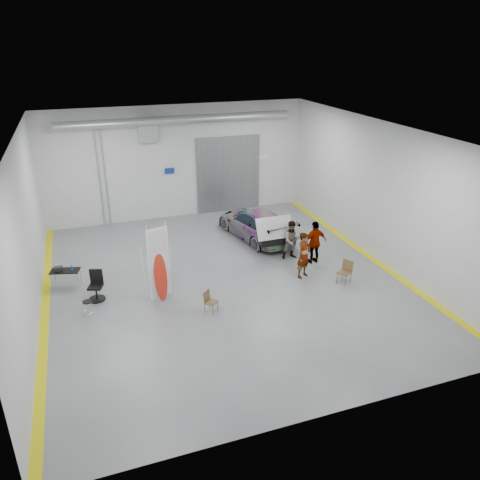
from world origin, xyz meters
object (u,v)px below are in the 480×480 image
object	(u,v)px
person_c	(315,242)
shop_stool	(88,309)
person_a	(304,255)
folding_chair_far	(344,277)
folding_chair_near	(211,306)
person_b	(292,240)
surfboard_display	(158,270)
office_chair	(96,287)
sedan_car	(256,224)
work_table	(63,271)

from	to	relation	value
person_c	shop_stool	world-z (taller)	person_c
person_a	folding_chair_far	world-z (taller)	person_a
person_a	folding_chair_far	bearing A→B (deg)	-67.44
folding_chair_near	person_b	bearing A→B (deg)	-8.97
surfboard_display	folding_chair_near	size ratio (longest dim) A/B	3.69
person_a	folding_chair_near	bearing A→B (deg)	170.86
person_b	person_c	world-z (taller)	person_c
person_b	office_chair	world-z (taller)	person_b
surfboard_display	office_chair	world-z (taller)	surfboard_display
surfboard_display	folding_chair_far	xyz separation A→B (m)	(7.21, -1.18, -0.95)
sedan_car	person_b	bearing A→B (deg)	92.18
surfboard_display	office_chair	distance (m)	2.51
work_table	person_a	bearing A→B (deg)	-14.40
sedan_car	surfboard_display	world-z (taller)	surfboard_display
surfboard_display	work_table	xyz separation A→B (m)	(-3.36, 2.30, -0.55)
sedan_car	person_c	distance (m)	3.76
sedan_car	person_a	xyz separation A→B (m)	(0.36, -4.52, 0.26)
shop_stool	folding_chair_near	bearing A→B (deg)	-15.64
person_b	surfboard_display	distance (m)	6.47
folding_chair_near	person_c	bearing A→B (deg)	-18.73
folding_chair_near	shop_stool	xyz separation A→B (m)	(-4.19, 1.17, 0.05)
person_c	office_chair	distance (m)	9.24
shop_stool	sedan_car	bearing A→B (deg)	30.15
work_table	office_chair	xyz separation A→B (m)	(1.12, -1.45, -0.19)
work_table	person_c	bearing A→B (deg)	-7.40
shop_stool	surfboard_display	bearing A→B (deg)	6.87
person_a	office_chair	bearing A→B (deg)	146.44
work_table	sedan_car	bearing A→B (deg)	13.44
folding_chair_far	work_table	bearing A→B (deg)	-135.86
person_b	folding_chair_far	size ratio (longest dim) A/B	1.80
person_a	shop_stool	size ratio (longest dim) A/B	3.09
folding_chair_near	folding_chair_far	world-z (taller)	folding_chair_far
person_b	office_chair	xyz separation A→B (m)	(-8.48, -0.81, -0.37)
shop_stool	office_chair	size ratio (longest dim) A/B	0.54
work_table	person_b	bearing A→B (deg)	-3.79
office_chair	shop_stool	bearing A→B (deg)	-87.95
folding_chair_near	office_chair	size ratio (longest dim) A/B	0.72
person_a	work_table	distance (m)	9.60
person_b	sedan_car	bearing A→B (deg)	106.88
person_a	folding_chair_near	size ratio (longest dim) A/B	2.33
folding_chair_near	office_chair	distance (m)	4.50
folding_chair_far	work_table	size ratio (longest dim) A/B	0.80
shop_stool	person_a	bearing A→B (deg)	1.54
person_b	shop_stool	size ratio (longest dim) A/B	2.80
person_a	person_c	world-z (taller)	person_a
work_table	office_chair	bearing A→B (deg)	-52.32
surfboard_display	shop_stool	size ratio (longest dim) A/B	4.89
work_table	folding_chair_far	bearing A→B (deg)	-18.20
sedan_car	office_chair	world-z (taller)	sedan_car
person_b	person_c	size ratio (longest dim) A/B	0.92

